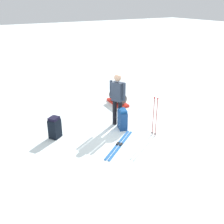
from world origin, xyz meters
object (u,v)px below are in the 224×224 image
at_px(gear_sled, 118,98).
at_px(ski_poles_planted_near, 155,115).
at_px(backpack_large_dark, 122,119).
at_px(backpack_bright, 55,128).
at_px(skier_standing, 117,97).
at_px(ski_pair_near, 119,145).

bearing_deg(gear_sled, ski_poles_planted_near, 170.55).
bearing_deg(backpack_large_dark, backpack_bright, 74.61).
bearing_deg(skier_standing, ski_pair_near, 150.47).
bearing_deg(backpack_bright, backpack_large_dark, -105.39).
height_order(skier_standing, ski_poles_planted_near, skier_standing).
bearing_deg(skier_standing, gear_sled, -32.77).
xyz_separation_m(backpack_large_dark, backpack_bright, (0.55, 2.02, -0.00)).
bearing_deg(gear_sled, skier_standing, 147.23).
bearing_deg(ski_poles_planted_near, backpack_large_dark, 33.67).
xyz_separation_m(skier_standing, backpack_large_dark, (-0.32, 0.01, -0.63)).
distance_m(ski_pair_near, backpack_bright, 1.97).
height_order(backpack_bright, ski_poles_planted_near, ski_poles_planted_near).
bearing_deg(skier_standing, backpack_bright, 83.52).
xyz_separation_m(backpack_large_dark, ski_poles_planted_near, (-0.86, -0.57, 0.35)).
xyz_separation_m(ski_pair_near, ski_poles_planted_near, (-0.05, -1.20, 0.67)).
bearing_deg(ski_poles_planted_near, skier_standing, 25.29).
relative_size(backpack_large_dark, backpack_bright, 1.01).
relative_size(skier_standing, backpack_bright, 2.59).
bearing_deg(ski_poles_planted_near, backpack_bright, 61.37).
bearing_deg(backpack_bright, skier_standing, -96.48).
height_order(skier_standing, ski_pair_near, skier_standing).
bearing_deg(ski_pair_near, ski_poles_planted_near, -92.43).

